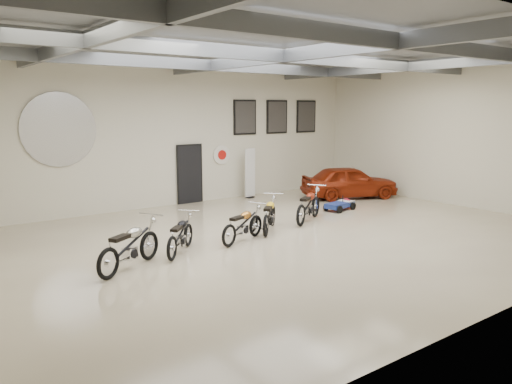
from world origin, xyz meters
TOP-DOWN VIEW (x-y plane):
  - floor at (0.00, 0.00)m, footprint 16.00×12.00m
  - ceiling at (0.00, 0.00)m, footprint 16.00×12.00m
  - back_wall at (0.00, 6.00)m, footprint 16.00×0.02m
  - right_wall at (8.00, 0.00)m, footprint 0.02×12.00m
  - ceiling_beams at (0.00, 0.00)m, footprint 15.80×11.80m
  - door at (0.50, 5.95)m, footprint 0.92×0.08m
  - logo_plaque at (-4.00, 5.95)m, footprint 2.30×0.06m
  - poster_left at (3.00, 5.96)m, footprint 1.05×0.08m
  - poster_mid at (4.60, 5.96)m, footprint 1.05×0.08m
  - poster_right at (6.20, 5.96)m, footprint 1.05×0.08m
  - oil_sign at (1.90, 5.95)m, footprint 0.72×0.10m
  - banner_stand at (2.91, 5.50)m, footprint 0.55×0.30m
  - motorcycle_silver at (-4.31, -0.02)m, footprint 2.11×1.62m
  - motorcycle_black at (-2.85, 0.41)m, footprint 1.67×1.64m
  - motorcycle_gold at (-1.03, 0.39)m, footprint 1.88×1.18m
  - motorcycle_yellow at (0.22, 0.86)m, footprint 1.77×1.73m
  - motorcycle_red at (1.94, 1.10)m, footprint 2.07×1.54m
  - go_kart at (4.06, 1.72)m, footprint 1.50×0.86m
  - vintage_car at (6.00, 3.19)m, footprint 2.81×3.98m

SIDE VIEW (x-z plane):
  - floor at x=0.00m, z-range -0.01..0.01m
  - go_kart at x=4.06m, z-range 0.00..0.51m
  - motorcycle_black at x=-2.85m, z-range 0.00..0.93m
  - motorcycle_gold at x=-1.03m, z-range 0.00..0.94m
  - motorcycle_yellow at x=0.22m, z-range 0.00..0.98m
  - motorcycle_red at x=1.94m, z-range 0.00..1.05m
  - motorcycle_silver at x=-4.31m, z-range 0.00..1.08m
  - vintage_car at x=6.00m, z-range 0.00..1.26m
  - banner_stand at x=2.91m, z-range 0.00..1.91m
  - door at x=0.50m, z-range 0.00..2.10m
  - oil_sign at x=1.90m, z-range 1.34..2.06m
  - back_wall at x=0.00m, z-range 0.00..5.00m
  - right_wall at x=8.00m, z-range 0.00..5.00m
  - logo_plaque at x=-4.00m, z-range 2.22..3.38m
  - poster_left at x=3.00m, z-range 2.42..3.78m
  - poster_mid at x=4.60m, z-range 2.42..3.78m
  - poster_right at x=6.20m, z-range 2.42..3.78m
  - ceiling_beams at x=0.00m, z-range 4.59..4.91m
  - ceiling at x=0.00m, z-range 5.00..5.00m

